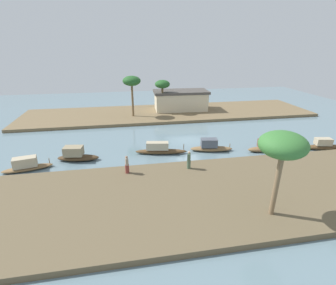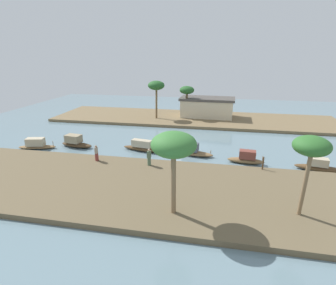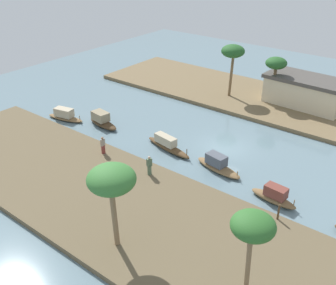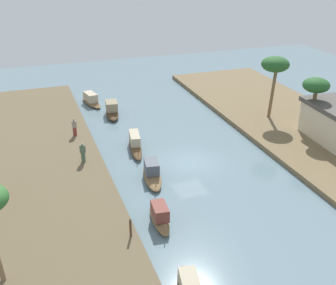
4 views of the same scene
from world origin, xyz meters
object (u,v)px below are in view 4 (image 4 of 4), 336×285
object	(u,v)px
sampan_near_left_bank	(160,216)
sampan_downstream_large	(91,100)
sampan_with_red_awning	(152,173)
palm_tree_right_tall	(316,87)
palm_tree_right_short	(275,66)
mooring_post	(131,228)
sampan_with_tall_canopy	(135,143)
sampan_midstream	(112,110)
person_by_mooring	(75,128)
person_on_near_bank	(83,153)

from	to	relation	value
sampan_near_left_bank	sampan_downstream_large	world-z (taller)	sampan_near_left_bank
sampan_with_red_awning	palm_tree_right_tall	world-z (taller)	palm_tree_right_tall
palm_tree_right_short	sampan_with_red_awning	bearing A→B (deg)	-63.15
palm_tree_right_short	mooring_post	bearing A→B (deg)	-51.62
sampan_with_tall_canopy	sampan_near_left_bank	bearing A→B (deg)	2.10
sampan_midstream	mooring_post	bearing A→B (deg)	-1.59
sampan_midstream	sampan_with_tall_canopy	bearing A→B (deg)	9.07
sampan_with_red_awning	person_by_mooring	size ratio (longest dim) A/B	2.91
sampan_near_left_bank	mooring_post	bearing A→B (deg)	-55.29
sampan_with_red_awning	person_on_near_bank	bearing A→B (deg)	-118.97
sampan_midstream	sampan_downstream_large	distance (m)	4.40
mooring_post	palm_tree_right_tall	size ratio (longest dim) A/B	0.23
person_by_mooring	palm_tree_right_short	size ratio (longest dim) A/B	0.27
sampan_midstream	sampan_with_red_awning	size ratio (longest dim) A/B	0.90
sampan_near_left_bank	mooring_post	distance (m)	2.57
palm_tree_right_tall	palm_tree_right_short	size ratio (longest dim) A/B	0.86
sampan_with_red_awning	palm_tree_right_short	world-z (taller)	palm_tree_right_short
sampan_with_tall_canopy	sampan_downstream_large	distance (m)	12.58
sampan_downstream_large	person_on_near_bank	xyz separation A→B (m)	(14.35, -3.13, 0.67)
sampan_with_red_awning	palm_tree_right_tall	distance (m)	16.50
sampan_near_left_bank	person_by_mooring	xyz separation A→B (m)	(-14.60, -3.13, 0.58)
sampan_downstream_large	mooring_post	bearing A→B (deg)	-17.24
sampan_near_left_bank	person_on_near_bank	size ratio (longest dim) A/B	2.25
sampan_with_tall_canopy	mooring_post	distance (m)	12.87
person_by_mooring	palm_tree_right_short	bearing A→B (deg)	-12.59
sampan_midstream	person_by_mooring	bearing A→B (deg)	-34.69
sampan_downstream_large	sampan_with_red_awning	distance (m)	17.99
sampan_near_left_bank	palm_tree_right_short	xyz separation A→B (m)	(-12.98, 15.79, 5.02)
sampan_with_tall_canopy	mooring_post	bearing A→B (deg)	-6.89
palm_tree_right_tall	palm_tree_right_short	distance (m)	4.97
sampan_downstream_large	sampan_with_red_awning	size ratio (longest dim) A/B	0.95
person_on_near_bank	sampan_midstream	bearing A→B (deg)	89.24
sampan_with_red_awning	person_on_near_bank	xyz separation A→B (m)	(-3.59, -4.50, 0.68)
sampan_midstream	sampan_with_red_awning	world-z (taller)	sampan_midstream
person_by_mooring	person_on_near_bank	bearing A→B (deg)	-98.96
person_on_near_bank	sampan_with_red_awning	bearing A→B (deg)	-15.33
sampan_with_tall_canopy	sampan_with_red_awning	distance (m)	5.46
sampan_near_left_bank	person_by_mooring	size ratio (longest dim) A/B	2.32
sampan_with_red_awning	sampan_midstream	bearing A→B (deg)	-170.53
person_on_near_bank	palm_tree_right_short	size ratio (longest dim) A/B	0.27
sampan_downstream_large	mooring_post	size ratio (longest dim) A/B	3.69
sampan_with_tall_canopy	person_by_mooring	distance (m)	5.81
sampan_with_red_awning	person_by_mooring	distance (m)	10.01
person_on_near_bank	palm_tree_right_tall	xyz separation A→B (m)	(0.98, 20.23, 3.59)
palm_tree_right_tall	palm_tree_right_short	xyz separation A→B (m)	(-4.75, -1.19, 0.80)
person_on_near_bank	palm_tree_right_short	bearing A→B (deg)	34.43
sampan_with_tall_canopy	person_by_mooring	size ratio (longest dim) A/B	3.42
sampan_near_left_bank	sampan_with_tall_canopy	distance (m)	11.17
sampan_with_red_awning	sampan_with_tall_canopy	bearing A→B (deg)	-172.41
sampan_with_red_awning	sampan_near_left_bank	bearing A→B (deg)	-2.95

